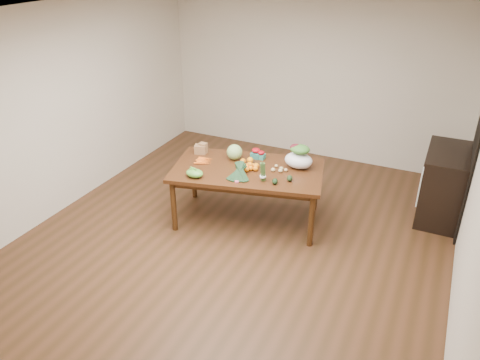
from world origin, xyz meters
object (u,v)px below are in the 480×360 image
at_px(kale_bunch, 238,173).
at_px(salad_bag, 299,158).
at_px(dining_table, 247,194).
at_px(cabbage, 235,152).
at_px(paper_bag, 200,148).
at_px(mandarin_cluster, 250,166).
at_px(asparagus_bundle, 263,172).
at_px(cabinet, 443,184).

relative_size(kale_bunch, salad_bag, 1.11).
distance_m(dining_table, cabbage, 0.58).
xyz_separation_m(dining_table, kale_bunch, (0.02, -0.31, 0.45)).
height_order(dining_table, salad_bag, salad_bag).
bearing_deg(cabbage, salad_bag, 7.78).
distance_m(paper_bag, cabbage, 0.50).
xyz_separation_m(paper_bag, mandarin_cluster, (0.82, -0.17, -0.02)).
height_order(kale_bunch, salad_bag, salad_bag).
xyz_separation_m(dining_table, paper_bag, (-0.77, 0.16, 0.45)).
distance_m(cabbage, asparagus_bundle, 0.72).
height_order(cabinet, paper_bag, cabinet).
xyz_separation_m(dining_table, cabinet, (2.29, 1.17, 0.10)).
distance_m(cabinet, asparagus_bundle, 2.47).
distance_m(paper_bag, salad_bag, 1.36).
bearing_deg(paper_bag, asparagus_bundle, -20.19).
height_order(mandarin_cluster, kale_bunch, kale_bunch).
bearing_deg(mandarin_cluster, dining_table, 163.39).
bearing_deg(dining_table, paper_bag, 155.06).
distance_m(dining_table, cabinet, 2.58).
xyz_separation_m(cabbage, mandarin_cluster, (0.31, -0.20, -0.05)).
xyz_separation_m(paper_bag, cabbage, (0.50, 0.02, 0.03)).
bearing_deg(cabbage, kale_bunch, -59.51).
height_order(cabbage, kale_bunch, cabbage).
bearing_deg(salad_bag, asparagus_bundle, -116.18).
bearing_deg(dining_table, mandarin_cluster, -30.02).
bearing_deg(mandarin_cluster, cabinet, 27.80).
distance_m(paper_bag, asparagus_bundle, 1.15).
height_order(dining_table, kale_bunch, kale_bunch).
bearing_deg(cabbage, mandarin_cluster, -31.96).
xyz_separation_m(cabinet, salad_bag, (-1.72, -0.88, 0.42)).
bearing_deg(dining_table, asparagus_bundle, -51.35).
relative_size(cabinet, cabbage, 4.98).
xyz_separation_m(mandarin_cluster, asparagus_bundle, (0.27, -0.23, 0.07)).
bearing_deg(asparagus_bundle, dining_table, 128.65).
height_order(mandarin_cluster, salad_bag, salad_bag).
bearing_deg(mandarin_cluster, asparagus_bundle, -40.45).
distance_m(cabinet, kale_bunch, 2.74).
height_order(cabinet, cabbage, cabbage).
xyz_separation_m(asparagus_bundle, salad_bag, (0.26, 0.54, 0.01)).
distance_m(cabbage, mandarin_cluster, 0.37).
xyz_separation_m(kale_bunch, asparagus_bundle, (0.29, 0.07, 0.05)).
height_order(cabinet, salad_bag, salad_bag).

